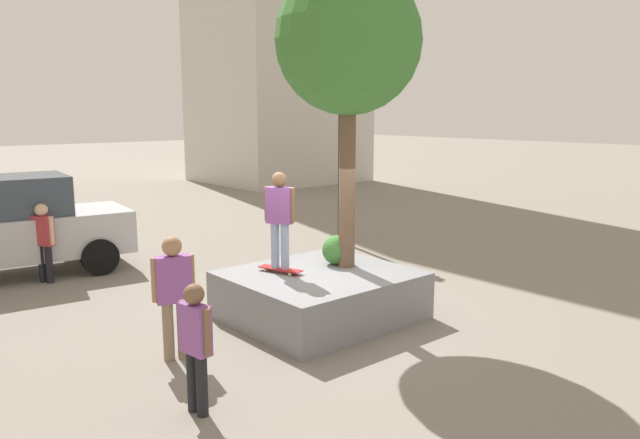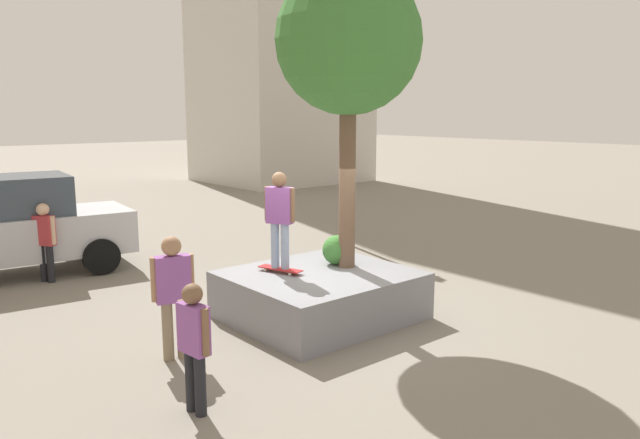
% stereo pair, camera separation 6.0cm
% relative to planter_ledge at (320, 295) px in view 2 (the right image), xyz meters
% --- Properties ---
extents(ground_plane, '(120.00, 120.00, 0.00)m').
position_rel_planter_ledge_xyz_m(ground_plane, '(-0.02, 0.02, -0.39)').
color(ground_plane, gray).
extents(planter_ledge, '(2.86, 2.56, 0.79)m').
position_rel_planter_ledge_xyz_m(planter_ledge, '(0.00, 0.00, 0.00)').
color(planter_ledge, gray).
rests_on(planter_ledge, ground).
extents(plaza_tree, '(2.42, 2.42, 5.00)m').
position_rel_planter_ledge_xyz_m(plaza_tree, '(0.60, -0.00, 4.15)').
color(plaza_tree, brown).
rests_on(plaza_tree, planter_ledge).
extents(boxwood_shrub, '(0.52, 0.52, 0.52)m').
position_rel_planter_ledge_xyz_m(boxwood_shrub, '(0.58, 0.22, 0.65)').
color(boxwood_shrub, '#3D7A33').
rests_on(boxwood_shrub, planter_ledge).
extents(skateboard, '(0.43, 0.83, 0.07)m').
position_rel_planter_ledge_xyz_m(skateboard, '(-0.51, 0.43, 0.45)').
color(skateboard, '#A51E1E').
rests_on(skateboard, planter_ledge).
extents(skateboarder, '(0.36, 0.50, 1.61)m').
position_rel_planter_ledge_xyz_m(skateboarder, '(-0.51, 0.43, 1.40)').
color(skateboarder, '#8C9EB7').
rests_on(skateboarder, skateboard).
extents(sedan_parked, '(4.74, 2.56, 2.12)m').
position_rel_planter_ledge_xyz_m(sedan_parked, '(-3.17, 6.28, 0.68)').
color(sedan_parked, '#B7B7BC').
rests_on(sedan_parked, ground).
extents(traffic_light_corner, '(0.37, 0.33, 4.79)m').
position_rel_planter_ledge_xyz_m(traffic_light_corner, '(4.34, 4.23, 2.86)').
color(traffic_light_corner, black).
rests_on(traffic_light_corner, ground).
extents(pedestrian_crossing, '(0.58, 0.33, 1.77)m').
position_rel_planter_ledge_xyz_m(pedestrian_crossing, '(-2.68, -0.01, 0.63)').
color(pedestrian_crossing, '#847056').
rests_on(pedestrian_crossing, ground).
extents(passerby_with_bag, '(0.37, 0.50, 1.63)m').
position_rel_planter_ledge_xyz_m(passerby_with_bag, '(-2.85, 5.26, 0.55)').
color(passerby_with_bag, black).
rests_on(passerby_with_bag, ground).
extents(bystander_watching, '(0.24, 0.52, 1.55)m').
position_rel_planter_ledge_xyz_m(bystander_watching, '(-3.23, -1.59, 0.50)').
color(bystander_watching, black).
rests_on(bystander_watching, ground).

